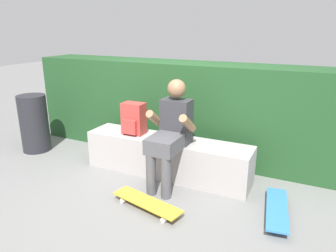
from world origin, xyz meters
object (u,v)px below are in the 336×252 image
object	(u,v)px
person_skater	(171,130)
skateboard_beside_bench	(277,209)
backpack_on_bench	(133,119)
bench_main	(167,156)
trash_bin	(34,123)
skateboard_near_person	(147,203)

from	to	relation	value
person_skater	skateboard_beside_bench	xyz separation A→B (m)	(1.22, -0.15, -0.59)
person_skater	backpack_on_bench	world-z (taller)	person_skater
bench_main	trash_bin	bearing A→B (deg)	-176.58
skateboard_beside_bench	backpack_on_bench	bearing A→B (deg)	169.19
trash_bin	backpack_on_bench	bearing A→B (deg)	4.05
trash_bin	skateboard_beside_bench	bearing A→B (deg)	-3.85
skateboard_beside_bench	trash_bin	world-z (taller)	trash_bin
skateboard_beside_bench	backpack_on_bench	world-z (taller)	backpack_on_bench
bench_main	skateboard_beside_bench	size ratio (longest dim) A/B	2.55
bench_main	backpack_on_bench	world-z (taller)	backpack_on_bench
skateboard_beside_bench	backpack_on_bench	xyz separation A→B (m)	(-1.85, 0.35, 0.59)
skateboard_beside_bench	backpack_on_bench	distance (m)	1.97
skateboard_near_person	trash_bin	distance (m)	2.42
person_skater	skateboard_beside_bench	distance (m)	1.37
bench_main	backpack_on_bench	xyz separation A→B (m)	(-0.47, -0.01, 0.43)
person_skater	skateboard_near_person	size ratio (longest dim) A/B	1.48
skateboard_near_person	bench_main	bearing A→B (deg)	101.89
skateboard_near_person	backpack_on_bench	bearing A→B (deg)	128.34
skateboard_near_person	trash_bin	world-z (taller)	trash_bin
backpack_on_bench	person_skater	bearing A→B (deg)	-18.25
person_skater	skateboard_near_person	xyz separation A→B (m)	(0.02, -0.60, -0.59)
bench_main	skateboard_near_person	xyz separation A→B (m)	(0.17, -0.82, -0.16)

